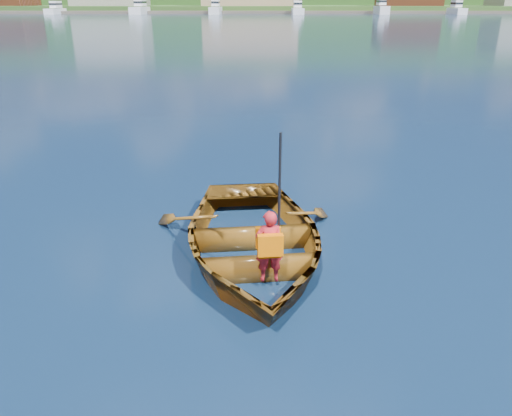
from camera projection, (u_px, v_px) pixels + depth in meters
The scene contains 5 objects.
ground at pixel (236, 243), 8.18m from camera, with size 600.00×600.00×0.00m.
rowboat at pixel (252, 239), 7.65m from camera, with size 3.66×4.74×0.91m.
child_paddler at pixel (269, 245), 6.71m from camera, with size 0.41×0.38×2.05m.
dock at pixel (254, 12), 144.62m from camera, with size 160.01×11.55×0.80m.
marina_yachts at pixel (312, 9), 139.58m from camera, with size 144.02×12.81×4.44m.
Camera 1 is at (0.49, -7.31, 3.69)m, focal length 35.00 mm.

